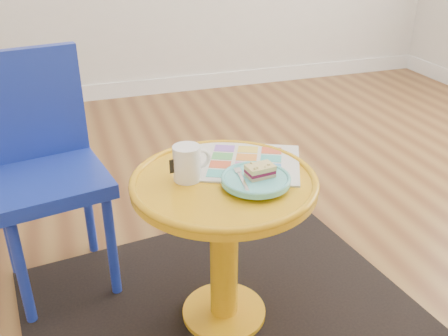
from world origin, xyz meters
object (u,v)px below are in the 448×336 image
object	(u,v)px
chair	(42,159)
side_table	(224,222)
plate	(256,180)
mug	(188,162)
newspaper	(246,162)

from	to	relation	value
chair	side_table	bearing A→B (deg)	-49.48
plate	mug	bearing A→B (deg)	148.90
newspaper	mug	xyz separation A→B (m)	(-0.20, -0.05, 0.05)
chair	mug	world-z (taller)	chair
chair	newspaper	world-z (taller)	chair
chair	newspaper	distance (m)	0.72
side_table	newspaper	size ratio (longest dim) A/B	1.66
newspaper	mug	world-z (taller)	mug
newspaper	mug	size ratio (longest dim) A/B	2.87
side_table	mug	size ratio (longest dim) A/B	4.76
newspaper	plate	size ratio (longest dim) A/B	1.68
side_table	plate	bearing A→B (deg)	-41.94
side_table	mug	bearing A→B (deg)	159.01
plate	chair	bearing A→B (deg)	140.68
side_table	plate	distance (m)	0.20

